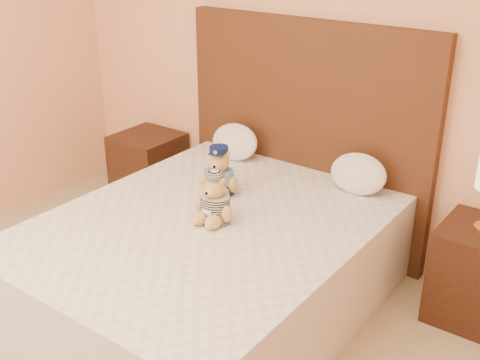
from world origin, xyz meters
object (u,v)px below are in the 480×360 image
at_px(bed, 209,264).
at_px(teddy_prisoner, 215,198).
at_px(pillow_left, 235,140).
at_px(nightstand_right, 479,274).
at_px(pillow_right, 358,172).
at_px(nightstand_left, 149,169).
at_px(teddy_police, 219,170).

height_order(bed, teddy_prisoner, teddy_prisoner).
xyz_separation_m(bed, pillow_left, (-0.44, 0.83, 0.40)).
bearing_deg(teddy_prisoner, nightstand_right, 29.21).
xyz_separation_m(nightstand_right, teddy_prisoner, (-1.22, -0.77, 0.41)).
xyz_separation_m(pillow_left, pillow_right, (0.92, 0.00, -0.00)).
distance_m(bed, teddy_prisoner, 0.41).
xyz_separation_m(nightstand_left, pillow_right, (1.73, 0.03, 0.40)).
distance_m(teddy_prisoner, pillow_right, 0.92).
relative_size(bed, pillow_right, 5.63).
bearing_deg(nightstand_left, nightstand_right, 0.00).
xyz_separation_m(nightstand_left, teddy_prisoner, (1.28, -0.77, 0.41)).
bearing_deg(teddy_prisoner, nightstand_left, 145.81).
bearing_deg(teddy_police, teddy_prisoner, -72.41).
bearing_deg(bed, pillow_right, 60.08).
distance_m(nightstand_right, teddy_police, 1.56).
height_order(teddy_police, pillow_left, teddy_police).
relative_size(nightstand_left, teddy_prisoner, 2.00).
distance_m(bed, nightstand_left, 1.48).
height_order(nightstand_left, teddy_police, teddy_police).
height_order(nightstand_right, teddy_prisoner, teddy_prisoner).
bearing_deg(nightstand_right, nightstand_left, 180.00).
height_order(bed, pillow_right, pillow_right).
relative_size(bed, teddy_prisoner, 7.29).
bearing_deg(teddy_prisoner, teddy_police, 121.40).
xyz_separation_m(bed, teddy_police, (-0.17, 0.32, 0.42)).
height_order(nightstand_left, nightstand_right, same).
xyz_separation_m(teddy_police, teddy_prisoner, (0.20, -0.29, -0.01)).
xyz_separation_m(bed, pillow_right, (0.48, 0.83, 0.40)).
relative_size(teddy_police, pillow_left, 0.82).
bearing_deg(bed, nightstand_left, 147.38).
bearing_deg(teddy_police, pillow_left, 100.99).
relative_size(bed, nightstand_left, 3.64).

